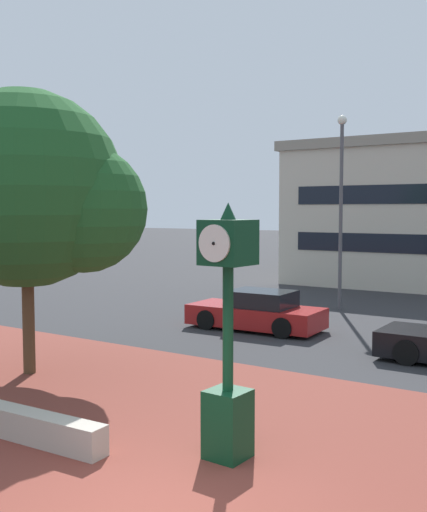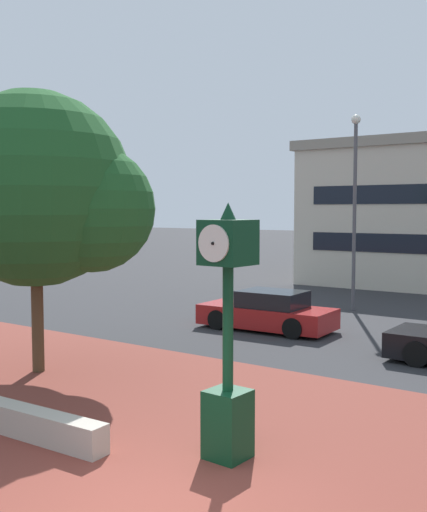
{
  "view_description": "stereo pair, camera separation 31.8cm",
  "coord_description": "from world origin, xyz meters",
  "px_view_note": "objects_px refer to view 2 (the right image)",
  "views": [
    {
      "loc": [
        4.77,
        -5.87,
        3.85
      ],
      "look_at": [
        -0.39,
        1.95,
        3.15
      ],
      "focal_mm": 43.32,
      "sensor_mm": 36.0,
      "label": 1
    },
    {
      "loc": [
        5.03,
        -5.69,
        3.85
      ],
      "look_at": [
        -0.39,
        1.95,
        3.15
      ],
      "focal_mm": 43.32,
      "sensor_mm": 36.0,
      "label": 2
    }
  ],
  "objects_px": {
    "plaza_tree": "(47,193)",
    "car_street_distant": "(268,312)",
    "street_lamp_post": "(355,193)",
    "street_clock": "(228,337)"
  },
  "relations": [
    {
      "from": "car_street_distant",
      "to": "street_lamp_post",
      "type": "distance_m",
      "value": 6.63
    },
    {
      "from": "car_street_distant",
      "to": "street_lamp_post",
      "type": "bearing_deg",
      "value": -9.69
    },
    {
      "from": "street_clock",
      "to": "car_street_distant",
      "type": "distance_m",
      "value": 10.51
    },
    {
      "from": "street_lamp_post",
      "to": "car_street_distant",
      "type": "bearing_deg",
      "value": -97.44
    },
    {
      "from": "car_street_distant",
      "to": "street_lamp_post",
      "type": "height_order",
      "value": "street_lamp_post"
    },
    {
      "from": "street_clock",
      "to": "street_lamp_post",
      "type": "distance_m",
      "value": 15.37
    },
    {
      "from": "plaza_tree",
      "to": "street_lamp_post",
      "type": "height_order",
      "value": "street_lamp_post"
    },
    {
      "from": "street_clock",
      "to": "street_lamp_post",
      "type": "xyz_separation_m",
      "value": [
        -4.03,
        14.6,
        2.58
      ]
    },
    {
      "from": "plaza_tree",
      "to": "car_street_distant",
      "type": "height_order",
      "value": "plaza_tree"
    },
    {
      "from": "street_clock",
      "to": "plaza_tree",
      "type": "xyz_separation_m",
      "value": [
        -6.35,
        1.82,
        2.33
      ]
    }
  ]
}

